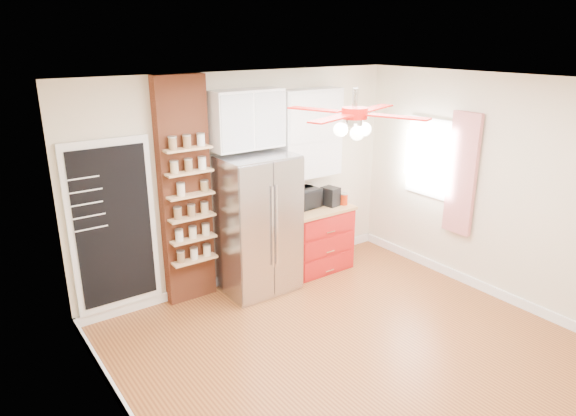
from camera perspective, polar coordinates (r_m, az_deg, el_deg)
floor at (r=5.62m, az=6.36°, el=-14.88°), size 4.50×4.50×0.00m
ceiling at (r=4.72m, az=7.55°, el=13.67°), size 4.50×4.50×0.00m
wall_back at (r=6.55m, az=-4.88°, el=3.10°), size 4.50×0.02×2.70m
wall_front at (r=3.91m, az=27.19°, el=-10.06°), size 4.50×0.02×2.70m
wall_left at (r=3.98m, az=-18.24°, el=-8.38°), size 0.02×4.00×2.70m
wall_right at (r=6.67m, az=21.42°, el=2.15°), size 0.02×4.00×2.70m
chalkboard at (r=5.96m, az=-18.82°, el=-1.98°), size 0.95×0.05×1.95m
brick_pillar at (r=6.11m, az=-11.36°, el=1.66°), size 0.60×0.16×2.70m
fridge at (r=6.37m, az=-3.45°, el=-1.81°), size 0.90×0.70×1.75m
upper_glass_cabinet at (r=6.21m, az=-4.65°, el=9.81°), size 0.90×0.35×0.70m
red_cabinet at (r=7.08m, az=3.07°, el=-3.32°), size 0.94×0.64×0.90m
upper_shelf_unit at (r=6.82m, az=2.38°, el=8.29°), size 0.90×0.30×1.15m
window at (r=7.12m, az=15.53°, el=5.40°), size 0.04×0.75×1.05m
curtain at (r=6.78m, az=18.76°, el=3.58°), size 0.06×0.40×1.55m
ceiling_fan at (r=4.75m, az=7.41°, el=10.35°), size 1.40×1.40×0.44m
toaster_oven at (r=6.84m, az=1.59°, el=1.04°), size 0.50×0.37×0.26m
coffee_maker at (r=6.97m, az=4.73°, el=1.30°), size 0.22×0.25×0.25m
canister_left at (r=7.03m, az=6.22°, el=0.95°), size 0.11×0.11×0.15m
canister_right at (r=7.13m, az=5.44°, el=1.22°), size 0.13×0.13×0.15m
pantry_jar_oats at (r=5.91m, az=-11.81°, el=1.99°), size 0.11×0.11×0.14m
pantry_jar_beans at (r=6.05m, az=-9.27°, el=2.41°), size 0.09×0.09×0.12m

